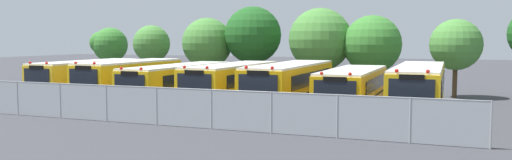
{
  "coord_description": "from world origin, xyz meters",
  "views": [
    {
      "loc": [
        13.15,
        -29.17,
        4.14
      ],
      "look_at": [
        1.53,
        0.0,
        1.6
      ],
      "focal_mm": 36.39,
      "sensor_mm": 36.0,
      "label": 1
    }
  ],
  "objects_px": {
    "school_bus_0": "(88,77)",
    "school_bus_5": "(353,88)",
    "tree_5": "(371,43)",
    "tree_6": "(456,44)",
    "tree_2": "(209,42)",
    "tree_3": "(251,35)",
    "school_bus_6": "(419,88)",
    "tree_0": "(108,45)",
    "school_bus_2": "(179,81)",
    "school_bus_4": "(290,83)",
    "school_bus_1": "(130,78)",
    "tree_4": "(319,40)",
    "school_bus_3": "(233,82)",
    "tree_1": "(152,43)"
  },
  "relations": [
    {
      "from": "school_bus_1",
      "to": "school_bus_6",
      "type": "xyz_separation_m",
      "value": [
        18.45,
        0.24,
        0.01
      ]
    },
    {
      "from": "school_bus_5",
      "to": "tree_3",
      "type": "distance_m",
      "value": 15.57
    },
    {
      "from": "school_bus_0",
      "to": "school_bus_5",
      "type": "bearing_deg",
      "value": -179.68
    },
    {
      "from": "tree_0",
      "to": "school_bus_0",
      "type": "bearing_deg",
      "value": -58.86
    },
    {
      "from": "tree_5",
      "to": "school_bus_0",
      "type": "bearing_deg",
      "value": -148.52
    },
    {
      "from": "school_bus_4",
      "to": "tree_3",
      "type": "relative_size",
      "value": 1.63
    },
    {
      "from": "tree_2",
      "to": "tree_3",
      "type": "distance_m",
      "value": 3.73
    },
    {
      "from": "tree_0",
      "to": "tree_3",
      "type": "height_order",
      "value": "tree_3"
    },
    {
      "from": "tree_6",
      "to": "tree_4",
      "type": "bearing_deg",
      "value": 172.53
    },
    {
      "from": "school_bus_6",
      "to": "tree_0",
      "type": "height_order",
      "value": "tree_0"
    },
    {
      "from": "tree_2",
      "to": "tree_4",
      "type": "relative_size",
      "value": 0.9
    },
    {
      "from": "school_bus_0",
      "to": "tree_3",
      "type": "height_order",
      "value": "tree_3"
    },
    {
      "from": "school_bus_2",
      "to": "tree_2",
      "type": "relative_size",
      "value": 1.86
    },
    {
      "from": "school_bus_0",
      "to": "school_bus_2",
      "type": "distance_m",
      "value": 7.34
    },
    {
      "from": "school_bus_1",
      "to": "tree_4",
      "type": "relative_size",
      "value": 1.44
    },
    {
      "from": "school_bus_5",
      "to": "tree_6",
      "type": "xyz_separation_m",
      "value": [
        5.31,
        9.36,
        2.37
      ]
    },
    {
      "from": "school_bus_2",
      "to": "school_bus_4",
      "type": "relative_size",
      "value": 0.99
    },
    {
      "from": "school_bus_6",
      "to": "tree_3",
      "type": "xyz_separation_m",
      "value": [
        -14.32,
        10.91,
        2.92
      ]
    },
    {
      "from": "tree_3",
      "to": "school_bus_4",
      "type": "bearing_deg",
      "value": -57.04
    },
    {
      "from": "tree_3",
      "to": "tree_0",
      "type": "bearing_deg",
      "value": -179.73
    },
    {
      "from": "school_bus_4",
      "to": "tree_3",
      "type": "bearing_deg",
      "value": -57.48
    },
    {
      "from": "school_bus_5",
      "to": "tree_0",
      "type": "bearing_deg",
      "value": -24.03
    },
    {
      "from": "school_bus_4",
      "to": "school_bus_6",
      "type": "xyz_separation_m",
      "value": [
        7.35,
        -0.17,
        0.01
      ]
    },
    {
      "from": "school_bus_0",
      "to": "school_bus_3",
      "type": "distance_m",
      "value": 11.05
    },
    {
      "from": "school_bus_0",
      "to": "tree_1",
      "type": "relative_size",
      "value": 1.81
    },
    {
      "from": "school_bus_2",
      "to": "school_bus_5",
      "type": "bearing_deg",
      "value": -178.95
    },
    {
      "from": "school_bus_6",
      "to": "tree_0",
      "type": "distance_m",
      "value": 30.76
    },
    {
      "from": "school_bus_5",
      "to": "tree_6",
      "type": "distance_m",
      "value": 11.02
    },
    {
      "from": "school_bus_3",
      "to": "school_bus_6",
      "type": "bearing_deg",
      "value": -180.0
    },
    {
      "from": "school_bus_2",
      "to": "school_bus_4",
      "type": "distance_m",
      "value": 7.43
    },
    {
      "from": "school_bus_0",
      "to": "school_bus_5",
      "type": "height_order",
      "value": "school_bus_0"
    },
    {
      "from": "tree_6",
      "to": "tree_3",
      "type": "bearing_deg",
      "value": 174.65
    },
    {
      "from": "school_bus_3",
      "to": "school_bus_2",
      "type": "bearing_deg",
      "value": 3.29
    },
    {
      "from": "tree_6",
      "to": "school_bus_2",
      "type": "bearing_deg",
      "value": -150.0
    },
    {
      "from": "school_bus_0",
      "to": "tree_5",
      "type": "relative_size",
      "value": 1.62
    },
    {
      "from": "tree_1",
      "to": "school_bus_2",
      "type": "bearing_deg",
      "value": -49.76
    },
    {
      "from": "school_bus_2",
      "to": "tree_3",
      "type": "height_order",
      "value": "tree_3"
    },
    {
      "from": "school_bus_2",
      "to": "tree_2",
      "type": "height_order",
      "value": "tree_2"
    },
    {
      "from": "school_bus_0",
      "to": "tree_3",
      "type": "bearing_deg",
      "value": -125.44
    },
    {
      "from": "school_bus_4",
      "to": "tree_4",
      "type": "relative_size",
      "value": 1.69
    },
    {
      "from": "tree_5",
      "to": "tree_0",
      "type": "bearing_deg",
      "value": 179.91
    },
    {
      "from": "school_bus_1",
      "to": "school_bus_3",
      "type": "distance_m",
      "value": 7.39
    },
    {
      "from": "tree_0",
      "to": "tree_4",
      "type": "bearing_deg",
      "value": -0.29
    },
    {
      "from": "school_bus_5",
      "to": "tree_5",
      "type": "height_order",
      "value": "tree_5"
    },
    {
      "from": "school_bus_0",
      "to": "tree_6",
      "type": "height_order",
      "value": "tree_6"
    },
    {
      "from": "school_bus_1",
      "to": "tree_6",
      "type": "distance_m",
      "value": 22.48
    },
    {
      "from": "school_bus_5",
      "to": "tree_3",
      "type": "relative_size",
      "value": 1.46
    },
    {
      "from": "school_bus_0",
      "to": "tree_1",
      "type": "bearing_deg",
      "value": -82.59
    },
    {
      "from": "school_bus_0",
      "to": "school_bus_4",
      "type": "distance_m",
      "value": 14.77
    },
    {
      "from": "school_bus_3",
      "to": "tree_1",
      "type": "relative_size",
      "value": 1.91
    }
  ]
}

